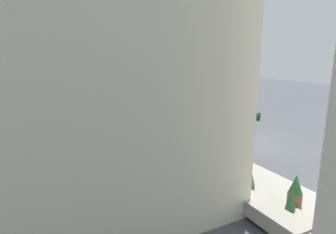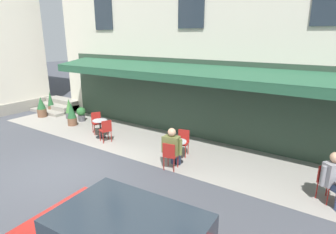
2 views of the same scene
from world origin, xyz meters
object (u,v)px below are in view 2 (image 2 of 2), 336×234
cafe_chair_red_facing_street (97,121)px  potted_plant_entrance_left (81,114)px  cafe_chair_red_corner_right (106,129)px  potted_plant_entrance_right (51,102)px  cafe_chair_red_back_row (327,180)px  potted_plant_by_steps (41,107)px  cafe_chair_red_corner_left (170,154)px  seated_companion_in_grey (335,178)px  cafe_table_streetside (100,126)px  potted_plant_under_sign (72,114)px  cafe_table_near_entrance (177,148)px  potted_plant_mid_terrace (69,109)px  cafe_chair_red_under_awning (183,140)px  seated_patron_in_olive (173,146)px

cafe_chair_red_facing_street → potted_plant_entrance_left: size_ratio=1.30×
cafe_chair_red_corner_right → potted_plant_entrance_right: potted_plant_entrance_right is taller
cafe_chair_red_back_row → potted_plant_by_steps: 13.14m
cafe_chair_red_corner_left → potted_plant_by_steps: size_ratio=0.87×
cafe_chair_red_corner_left → seated_companion_in_grey: 4.45m
cafe_table_streetside → potted_plant_entrance_right: size_ratio=0.67×
cafe_table_streetside → potted_plant_entrance_right: potted_plant_entrance_right is taller
seated_companion_in_grey → potted_plant_under_sign: bearing=-2.9°
cafe_table_streetside → cafe_chair_red_corner_right: cafe_chair_red_corner_right is taller
cafe_table_near_entrance → potted_plant_entrance_left: cafe_table_near_entrance is taller
cafe_chair_red_back_row → cafe_table_streetside: 8.24m
cafe_chair_red_corner_right → potted_plant_under_sign: size_ratio=0.83×
potted_plant_entrance_right → potted_plant_mid_terrace: (-1.97, 0.26, -0.05)m
cafe_chair_red_under_awning → cafe_chair_red_corner_right: same height
potted_plant_mid_terrace → seated_companion_in_grey: bearing=173.9°
cafe_table_near_entrance → potted_plant_entrance_right: (9.36, -1.65, 0.06)m
cafe_table_near_entrance → cafe_chair_red_facing_street: cafe_chair_red_facing_street is taller
cafe_table_streetside → cafe_chair_red_facing_street: (0.55, -0.31, 0.06)m
cafe_chair_red_corner_left → cafe_chair_red_under_awning: bearing=-77.6°
potted_plant_mid_terrace → potted_plant_entrance_left: bearing=178.7°
cafe_chair_red_back_row → potted_plant_under_sign: bearing=-2.3°
cafe_chair_red_back_row → cafe_chair_red_corner_right: (7.66, 0.25, 0.00)m
cafe_chair_red_back_row → cafe_chair_red_corner_left: bearing=11.6°
cafe_chair_red_back_row → cafe_chair_red_facing_street: (8.79, -0.31, 0.00)m
cafe_table_streetside → potted_plant_under_sign: 2.40m
cafe_table_near_entrance → potted_plant_mid_terrace: potted_plant_mid_terrace is taller
cafe_table_streetside → potted_plant_by_steps: 4.91m
cafe_chair_red_under_awning → seated_patron_in_olive: (-0.23, 1.02, 0.17)m
cafe_table_near_entrance → cafe_table_streetside: (3.91, -0.24, 0.00)m
cafe_table_near_entrance → cafe_chair_red_corner_right: cafe_chair_red_corner_right is taller
cafe_table_streetside → seated_patron_in_olive: (-3.99, 0.65, 0.22)m
cafe_chair_red_corner_left → cafe_chair_red_back_row: size_ratio=1.00×
seated_patron_in_olive → cafe_chair_red_back_row: bearing=-171.3°
potted_plant_by_steps → potted_plant_entrance_left: size_ratio=1.50×
potted_plant_mid_terrace → cafe_table_near_entrance: bearing=169.4°
cafe_chair_red_corner_left → potted_plant_entrance_left: 6.88m
seated_companion_in_grey → potted_plant_by_steps: (13.30, -0.61, -0.21)m
cafe_chair_red_under_awning → potted_plant_by_steps: 8.64m
potted_plant_entrance_left → potted_plant_by_steps: bearing=15.3°
cafe_chair_red_under_awning → potted_plant_entrance_left: size_ratio=1.30×
cafe_table_streetside → potted_plant_mid_terrace: 3.67m
cafe_chair_red_facing_street → seated_companion_in_grey: size_ratio=0.67×
seated_patron_in_olive → potted_plant_under_sign: seated_patron_in_olive is taller
cafe_chair_red_facing_street → potted_plant_under_sign: bearing=-3.5°
potted_plant_entrance_left → potted_plant_mid_terrace: bearing=-1.3°
cafe_chair_red_corner_right → seated_patron_in_olive: (-3.40, 0.41, 0.17)m
cafe_table_near_entrance → cafe_chair_red_corner_left: (-0.12, 0.62, 0.06)m
cafe_chair_red_corner_left → cafe_chair_red_back_row: (-4.22, -0.87, 0.00)m
seated_patron_in_olive → potted_plant_entrance_left: seated_patron_in_olive is taller
cafe_chair_red_facing_street → potted_plant_entrance_right: (4.91, -1.09, -0.00)m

